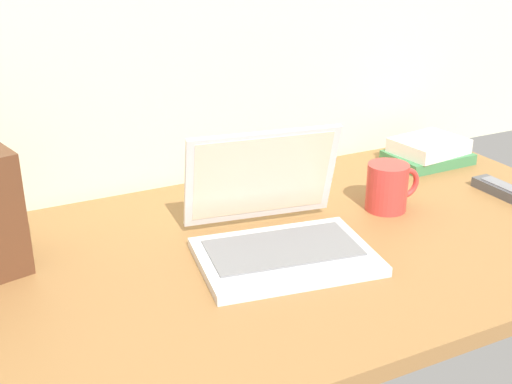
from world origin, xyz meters
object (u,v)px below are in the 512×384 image
Objects in this scene: coffee_mug at (388,186)px; remote_control_near at (505,191)px; laptop at (277,227)px; book_stack at (428,151)px.

remote_control_near is (0.28, -0.06, -0.04)m from coffee_mug.
laptop is at bearing -168.85° from coffee_mug.
remote_control_near is at bearing -12.50° from coffee_mug.
coffee_mug is 0.79× the size of remote_control_near.
laptop reaches higher than remote_control_near.
remote_control_near is (0.58, -0.00, -0.03)m from laptop.
laptop is 2.15× the size of remote_control_near.
book_stack is at bearing 91.85° from remote_control_near.
coffee_mug is 0.29m from remote_control_near.
laptop is 2.72× the size of coffee_mug.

